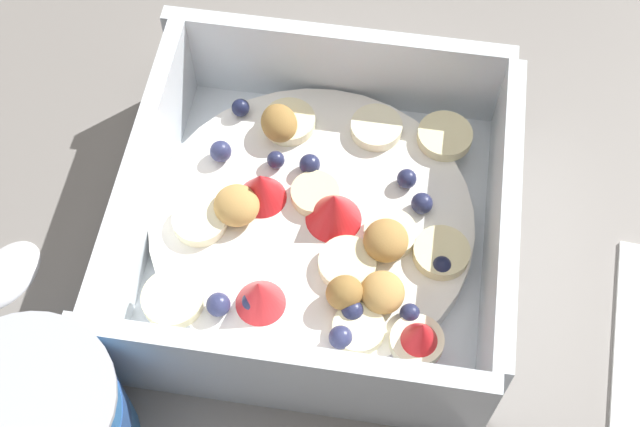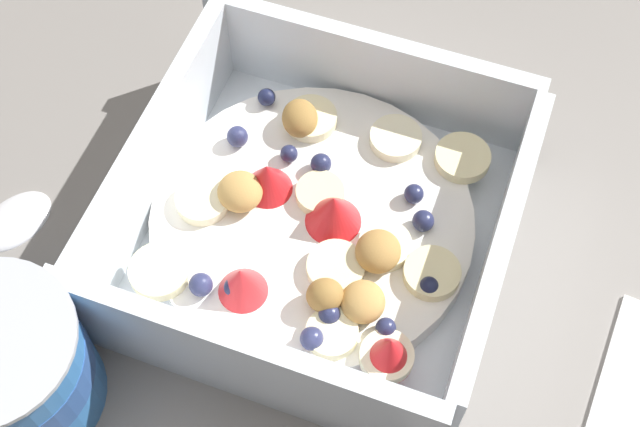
{
  "view_description": "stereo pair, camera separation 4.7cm",
  "coord_description": "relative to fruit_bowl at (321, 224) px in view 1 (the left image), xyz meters",
  "views": [
    {
      "loc": [
        -0.04,
        0.22,
        0.44
      ],
      "look_at": [
        -0.0,
        -0.01,
        0.03
      ],
      "focal_mm": 48.49,
      "sensor_mm": 36.0,
      "label": 1
    },
    {
      "loc": [
        -0.09,
        0.21,
        0.44
      ],
      "look_at": [
        -0.0,
        -0.01,
        0.03
      ],
      "focal_mm": 48.49,
      "sensor_mm": 36.0,
      "label": 2
    }
  ],
  "objects": [
    {
      "name": "ground_plane",
      "position": [
        0.01,
        0.01,
        -0.02
      ],
      "size": [
        2.4,
        2.4,
        0.0
      ],
      "primitive_type": "plane",
      "color": "gray"
    },
    {
      "name": "fruit_bowl",
      "position": [
        0.0,
        0.0,
        0.0
      ],
      "size": [
        0.2,
        0.2,
        0.07
      ],
      "color": "white",
      "rests_on": "ground"
    },
    {
      "name": "yogurt_cup",
      "position": [
        0.11,
        0.14,
        0.02
      ],
      "size": [
        0.08,
        0.08,
        0.08
      ],
      "color": "#3370B7",
      "rests_on": "ground"
    }
  ]
}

